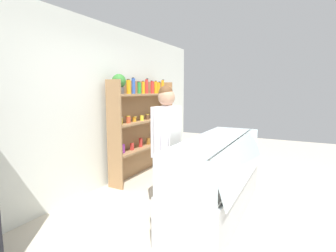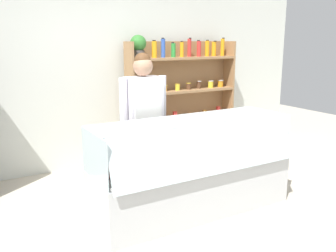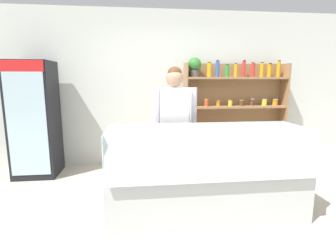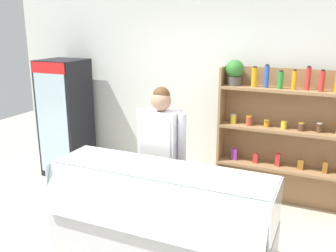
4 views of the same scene
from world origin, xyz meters
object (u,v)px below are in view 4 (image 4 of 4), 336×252
deli_display_case (159,236)px  shop_clerk (161,149)px  drinks_fridge (66,118)px  shelving_unit (288,129)px

deli_display_case → shop_clerk: 0.94m
drinks_fridge → deli_display_case: drinks_fridge is taller
drinks_fridge → deli_display_case: 2.86m
shelving_unit → shop_clerk: 1.68m
drinks_fridge → shop_clerk: size_ratio=1.07×
shelving_unit → deli_display_case: size_ratio=0.87×
drinks_fridge → deli_display_case: size_ratio=0.83×
drinks_fridge → shelving_unit: bearing=4.1°
drinks_fridge → deli_display_case: bearing=-33.6°
shelving_unit → deli_display_case: (-0.93, -1.78, -0.74)m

